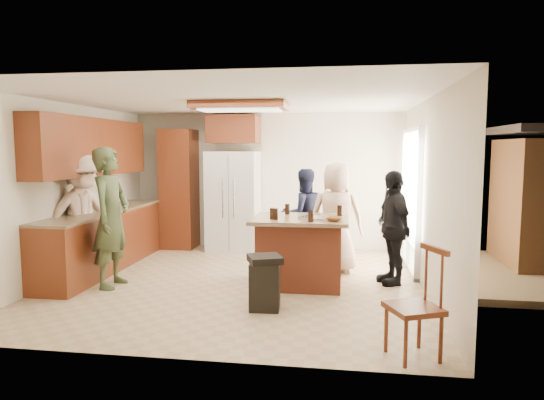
# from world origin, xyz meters

# --- Properties ---
(room_shell) EXTENTS (8.00, 5.20, 5.00)m
(room_shell) POSITION_xyz_m (4.37, 1.64, 0.87)
(room_shell) COLOR tan
(room_shell) RESTS_ON ground
(person_front_left) EXTENTS (0.51, 0.69, 1.88)m
(person_front_left) POSITION_xyz_m (-1.64, -0.43, 0.94)
(person_front_left) COLOR #394327
(person_front_left) RESTS_ON ground
(person_behind_left) EXTENTS (0.87, 0.73, 1.53)m
(person_behind_left) POSITION_xyz_m (0.79, 1.43, 0.76)
(person_behind_left) COLOR black
(person_behind_left) RESTS_ON ground
(person_behind_right) EXTENTS (0.82, 0.55, 1.66)m
(person_behind_right) POSITION_xyz_m (1.33, 0.78, 0.83)
(person_behind_right) COLOR tan
(person_behind_right) RESTS_ON ground
(person_side_right) EXTENTS (0.72, 1.01, 1.56)m
(person_side_right) POSITION_xyz_m (2.11, 0.26, 0.78)
(person_side_right) COLOR black
(person_side_right) RESTS_ON ground
(person_counter) EXTENTS (0.96, 1.27, 1.78)m
(person_counter) POSITION_xyz_m (-2.25, -0.06, 0.89)
(person_counter) COLOR tan
(person_counter) RESTS_ON ground
(left_cabinetry) EXTENTS (0.64, 3.00, 2.30)m
(left_cabinetry) POSITION_xyz_m (-2.24, 0.40, 0.96)
(left_cabinetry) COLOR maroon
(left_cabinetry) RESTS_ON ground
(back_wall_units) EXTENTS (1.80, 0.60, 2.45)m
(back_wall_units) POSITION_xyz_m (-1.33, 2.20, 1.38)
(back_wall_units) COLOR maroon
(back_wall_units) RESTS_ON ground
(refrigerator) EXTENTS (0.90, 0.76, 1.80)m
(refrigerator) POSITION_xyz_m (-0.55, 2.12, 0.90)
(refrigerator) COLOR white
(refrigerator) RESTS_ON ground
(kitchen_island) EXTENTS (1.28, 1.03, 0.93)m
(kitchen_island) POSITION_xyz_m (0.86, -0.01, 0.47)
(kitchen_island) COLOR #A4442A
(kitchen_island) RESTS_ON ground
(island_items) EXTENTS (0.96, 0.73, 0.15)m
(island_items) POSITION_xyz_m (1.05, -0.12, 0.97)
(island_items) COLOR silver
(island_items) RESTS_ON kitchen_island
(trash_bin) EXTENTS (0.47, 0.47, 0.63)m
(trash_bin) POSITION_xyz_m (0.55, -1.06, 0.32)
(trash_bin) COLOR black
(trash_bin) RESTS_ON ground
(spindle_chair) EXTENTS (0.55, 0.55, 0.99)m
(spindle_chair) POSITION_xyz_m (2.08, -2.16, 0.45)
(spindle_chair) COLOR maroon
(spindle_chair) RESTS_ON ground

